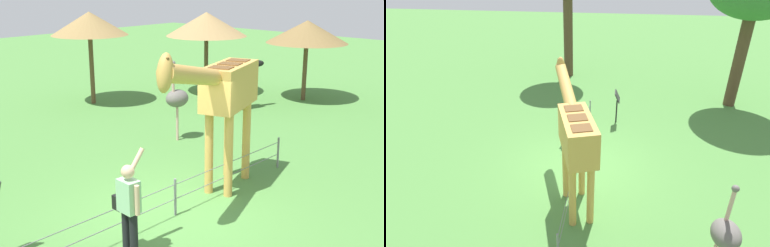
# 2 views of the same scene
# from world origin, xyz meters

# --- Properties ---
(ground_plane) EXTENTS (60.00, 60.00, 0.00)m
(ground_plane) POSITION_xyz_m (0.00, 0.00, 0.00)
(ground_plane) COLOR #4C843D
(giraffe) EXTENTS (3.87, 1.67, 3.33)m
(giraffe) POSITION_xyz_m (-1.52, -0.05, 2.15)
(giraffe) COLOR gold
(giraffe) RESTS_ON ground_plane
(visitor) EXTENTS (0.61, 0.58, 1.74)m
(visitor) POSITION_xyz_m (1.53, 0.52, 0.90)
(visitor) COLOR black
(visitor) RESTS_ON ground_plane
(zebra) EXTENTS (1.80, 0.90, 1.66)m
(zebra) POSITION_xyz_m (-7.09, -4.09, 1.16)
(zebra) COLOR black
(zebra) RESTS_ON ground_plane
(ostrich) EXTENTS (0.70, 0.56, 2.25)m
(ostrich) POSITION_xyz_m (-3.44, -3.29, 1.18)
(ostrich) COLOR #CC9E93
(ostrich) RESTS_ON ground_plane
(shade_hut_near) EXTENTS (3.07, 3.07, 3.15)m
(shade_hut_near) POSITION_xyz_m (-8.31, -6.51, 2.69)
(shade_hut_near) COLOR brown
(shade_hut_near) RESTS_ON ground_plane
(shade_hut_far) EXTENTS (2.94, 2.94, 2.92)m
(shade_hut_far) POSITION_xyz_m (-10.02, -3.18, 2.51)
(shade_hut_far) COLOR brown
(shade_hut_far) RESTS_ON ground_plane
(shade_hut_aside) EXTENTS (2.70, 2.70, 3.27)m
(shade_hut_aside) POSITION_xyz_m (-4.37, -8.47, 2.85)
(shade_hut_aside) COLOR brown
(shade_hut_aside) RESTS_ON ground_plane
(wire_fence) EXTENTS (7.05, 0.05, 0.75)m
(wire_fence) POSITION_xyz_m (0.00, 0.05, 0.40)
(wire_fence) COLOR slate
(wire_fence) RESTS_ON ground_plane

